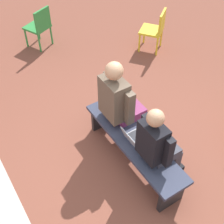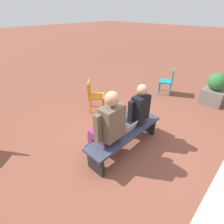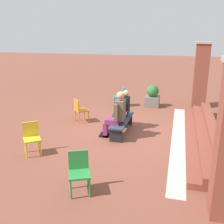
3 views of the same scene
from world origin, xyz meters
The scene contains 9 objects.
ground_plane centered at (0.00, 0.00, 0.00)m, with size 60.00×60.00×0.00m, color brown.
concrete_strip centered at (0.03, 1.59, 0.00)m, with size 6.41×0.40×0.01m, color #B7B2A8.
bench centered at (0.03, -0.19, 0.35)m, with size 1.80×0.44×0.45m.
person_student centered at (-0.35, -0.25, 0.70)m, with size 0.52×0.66×1.31m.
person_adult centered at (0.46, -0.26, 0.76)m, with size 0.60×0.76×1.44m.
laptop centered at (0.00, -0.18, 0.50)m, with size 0.32×0.29×0.21m.
plastic_chair_mid_courtyard centered at (-0.62, -1.87, 0.48)m, with size 0.59×0.59×0.84m.
plastic_chair_near_bench_left centered at (-3.04, -0.91, 0.48)m, with size 0.55×0.55×0.84m.
planter centered at (-3.36, 0.42, 0.44)m, with size 0.60×0.60×0.94m.
Camera 2 is at (2.18, 1.49, 2.50)m, focal length 28.00 mm.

